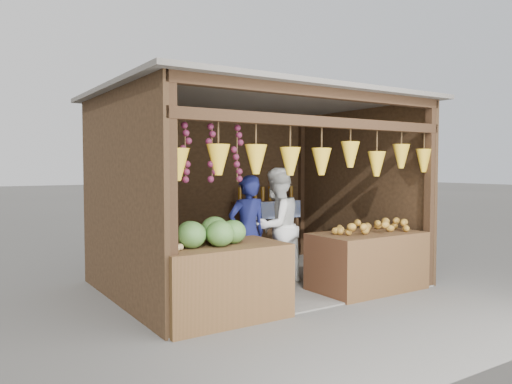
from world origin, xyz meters
TOP-DOWN VIEW (x-y plane):
  - ground at (0.00, 0.00)m, footprint 80.00×80.00m
  - stall_structure at (-0.03, -0.04)m, footprint 4.30×3.30m
  - back_shelf at (1.05, 1.28)m, footprint 1.25×0.32m
  - counter_left at (-1.25, -1.14)m, footprint 1.47×0.85m
  - counter_right at (1.07, -1.11)m, footprint 1.53×0.85m
  - stool at (-1.57, 0.15)m, footprint 0.30×0.30m
  - man_standing at (-0.34, -0.30)m, footprint 0.58×0.39m
  - woman_standing at (0.20, -0.21)m, footprint 0.94×0.81m
  - vendor_seated at (-1.57, 0.15)m, footprint 0.61×0.44m
  - melon_pile at (-1.31, -1.13)m, footprint 1.00×0.50m
  - tanfruit_pile at (-1.85, -1.15)m, footprint 0.34×0.40m
  - mango_pile at (1.15, -1.11)m, footprint 1.40×0.64m

SIDE VIEW (x-z plane):
  - ground at x=0.00m, z-range 0.00..0.00m
  - stool at x=-1.57m, z-range 0.00..0.28m
  - counter_right at x=1.07m, z-range 0.00..0.78m
  - counter_left at x=-1.25m, z-range 0.00..0.82m
  - man_standing at x=-0.34m, z-range 0.00..1.56m
  - woman_standing at x=0.20m, z-range 0.00..1.66m
  - back_shelf at x=1.05m, z-range 0.21..1.54m
  - vendor_seated at x=-1.57m, z-range 0.28..1.46m
  - tanfruit_pile at x=-1.85m, z-range 0.82..0.95m
  - mango_pile at x=1.15m, z-range 0.78..1.00m
  - melon_pile at x=-1.31m, z-range 0.82..1.14m
  - stall_structure at x=-0.03m, z-range 0.34..3.00m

